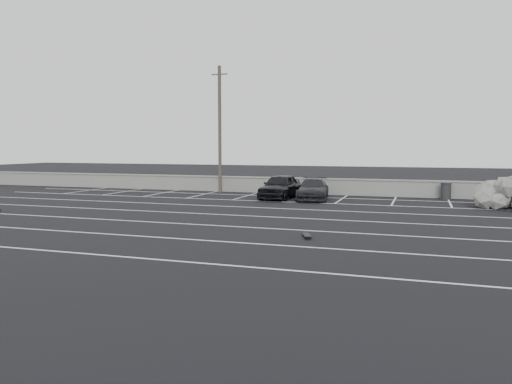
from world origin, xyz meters
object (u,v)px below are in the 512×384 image
(car_right, at_px, (313,189))
(trash_bin, at_px, (446,191))
(car_left, at_px, (280,186))
(utility_pole, at_px, (220,129))
(skateboard, at_px, (307,235))

(car_right, height_order, trash_bin, car_right)
(car_left, relative_size, trash_bin, 4.32)
(car_right, height_order, utility_pole, utility_pole)
(car_left, distance_m, trash_bin, 9.79)
(car_right, xyz_separation_m, trash_bin, (7.44, 2.58, -0.11))
(utility_pole, bearing_deg, car_left, -26.77)
(utility_pole, relative_size, skateboard, 9.70)
(skateboard, bearing_deg, utility_pole, 102.87)
(trash_bin, distance_m, skateboard, 15.58)
(car_left, height_order, trash_bin, car_left)
(car_left, xyz_separation_m, trash_bin, (9.43, 2.63, -0.23))
(trash_bin, bearing_deg, skateboard, -108.96)
(car_right, relative_size, utility_pole, 0.51)
(car_left, height_order, utility_pole, utility_pole)
(utility_pole, relative_size, trash_bin, 8.50)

